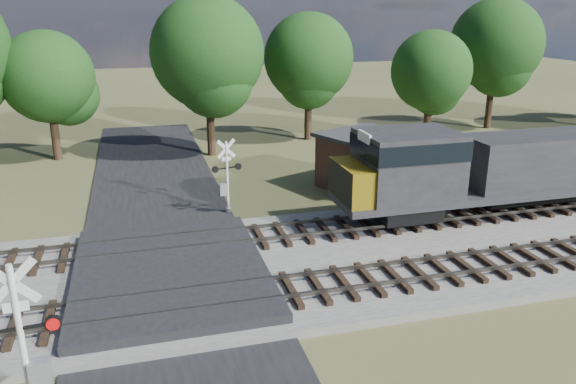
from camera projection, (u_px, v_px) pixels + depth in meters
name	position (u px, v px, depth m)	size (l,w,h in m)	color
ground	(172.00, 288.00, 20.73)	(160.00, 160.00, 0.00)	#444E2A
ballast_bed	(412.00, 249.00, 23.66)	(140.00, 10.00, 0.30)	gray
road	(172.00, 287.00, 20.72)	(7.00, 60.00, 0.08)	black
crossing_panel	(171.00, 274.00, 21.09)	(7.00, 9.00, 0.62)	#262628
track_near	(267.00, 292.00, 19.55)	(140.00, 2.60, 0.33)	black
track_far	(240.00, 238.00, 24.13)	(140.00, 2.60, 0.33)	black
crossing_signal_near	(30.00, 362.00, 13.24)	(1.85, 0.40, 4.60)	silver
crossing_signal_far	(226.00, 183.00, 27.67)	(1.52, 0.43, 3.81)	silver
equipment_shed	(367.00, 161.00, 31.66)	(6.01, 6.01, 3.13)	#4F2C22
treeline	(272.00, 55.00, 39.25)	(80.36, 11.26, 11.71)	black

